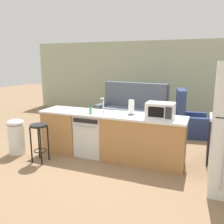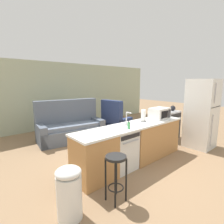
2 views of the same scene
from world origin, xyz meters
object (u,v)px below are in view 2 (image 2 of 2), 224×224
kettle (173,108)px  bar_stool (116,169)px  dishwasher (120,150)px  stove_range (166,124)px  armchair (115,123)px  trash_bin (69,192)px  paper_towel_roll (143,116)px  soap_bottle (129,125)px  refrigerator (201,114)px  microwave (159,113)px  couch (70,127)px

kettle → bar_stool: kettle is taller
dishwasher → stove_range: stove_range is taller
dishwasher → armchair: bearing=50.3°
kettle → trash_bin: 4.40m
paper_towel_roll → soap_bottle: size_ratio=1.60×
refrigerator → soap_bottle: bearing=171.7°
microwave → soap_bottle: size_ratio=2.84×
couch → bar_stool: bearing=-105.5°
bar_stool → couch: size_ratio=0.35×
stove_range → armchair: bearing=119.4°
bar_stool → trash_bin: same height
dishwasher → refrigerator: bearing=-11.9°
dishwasher → microwave: (1.38, -0.00, 0.62)m
microwave → trash_bin: microwave is taller
couch → armchair: size_ratio=1.76×
stove_range → couch: size_ratio=0.43×
stove_range → refrigerator: (-0.00, -1.10, 0.51)m
refrigerator → bar_stool: size_ratio=2.59×
couch → paper_towel_roll: bearing=-73.7°
dishwasher → couch: couch is taller
dishwasher → couch: 2.46m
microwave → stove_range: bearing=24.2°
paper_towel_roll → armchair: (0.92, 2.02, -0.69)m
kettle → armchair: 2.06m
soap_bottle → dishwasher: bearing=108.6°
refrigerator → dishwasher: bearing=168.1°
armchair → dishwasher: bearing=-129.7°
refrigerator → couch: bearing=129.6°
stove_range → microwave: size_ratio=1.80×
refrigerator → trash_bin: 4.12m
refrigerator → bar_stool: 3.40m
stove_range → soap_bottle: bearing=-164.1°
soap_bottle → armchair: (1.67, 2.27, -0.62)m
refrigerator → armchair: (-0.87, 2.64, -0.61)m
soap_bottle → kettle: 2.77m
bar_stool → trash_bin: bearing=168.1°
microwave → paper_towel_roll: size_ratio=1.77×
microwave → soap_bottle: bearing=-172.4°
trash_bin → kettle: bearing=13.0°
stove_range → kettle: (0.17, -0.13, 0.53)m
microwave → armchair: 2.23m
dishwasher → microwave: size_ratio=1.68×
dishwasher → kettle: bearing=8.7°
kettle → trash_bin: bearing=-167.0°
stove_range → bar_stool: bearing=-159.5°
refrigerator → stove_range: bearing=90.0°
soap_bottle → couch: couch is taller
dishwasher → couch: (0.11, 2.46, -0.03)m
armchair → soap_bottle: bearing=-126.5°
paper_towel_roll → soap_bottle: paper_towel_roll is taller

